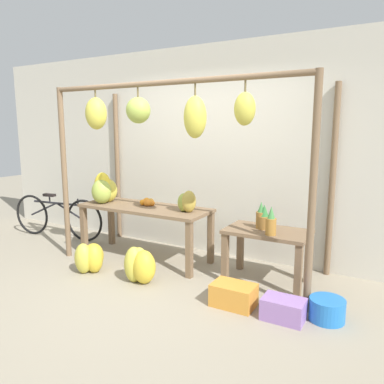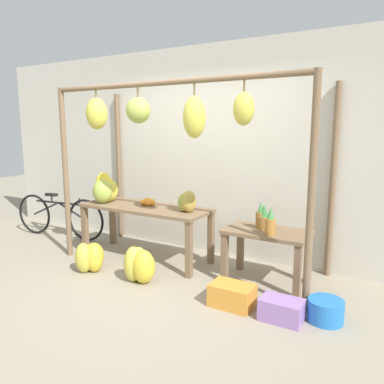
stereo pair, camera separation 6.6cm
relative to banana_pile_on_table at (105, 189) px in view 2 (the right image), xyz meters
name	(u,v)px [view 2 (the right image)]	position (x,y,z in m)	size (l,w,h in m)	color
ground_plane	(142,293)	(1.25, -0.81, -0.89)	(20.00, 20.00, 0.00)	gray
shop_wall_back	(212,152)	(1.25, 0.77, 0.51)	(8.00, 0.08, 2.80)	beige
stall_awning	(167,133)	(1.16, -0.20, 0.77)	(3.25, 1.21, 2.22)	brown
display_table_main	(145,214)	(0.64, 0.06, -0.28)	(1.76, 0.65, 0.71)	brown
display_table_side	(267,241)	(2.28, 0.11, -0.41)	(0.92, 0.55, 0.60)	brown
banana_pile_on_table	(105,189)	(0.00, 0.00, 0.00)	(0.38, 0.46, 0.41)	gold
orange_pile	(148,202)	(0.64, 0.12, -0.14)	(0.21, 0.16, 0.10)	orange
pineapple_cluster	(265,220)	(2.26, 0.09, -0.16)	(0.29, 0.33, 0.31)	#A3702D
banana_pile_ground_left	(91,257)	(0.33, -0.63, -0.72)	(0.40, 0.44, 0.37)	gold
banana_pile_ground_right	(139,265)	(1.05, -0.60, -0.69)	(0.42, 0.31, 0.41)	gold
fruit_crate_white	(232,295)	(2.19, -0.61, -0.78)	(0.42, 0.28, 0.22)	orange
blue_bucket	(326,311)	(3.04, -0.45, -0.79)	(0.32, 0.32, 0.20)	blue
parked_bicycle	(59,216)	(-1.15, 0.16, -0.55)	(1.68, 0.25, 0.70)	black
papaya_pile	(187,202)	(1.28, 0.07, -0.06)	(0.31, 0.29, 0.27)	#93A33D
fruit_crate_purple	(282,310)	(2.69, -0.63, -0.79)	(0.38, 0.25, 0.20)	#9970B7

